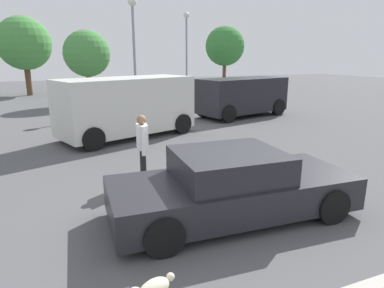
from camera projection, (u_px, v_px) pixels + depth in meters
ground_plane at (215, 212)px, 6.43m from camera, size 80.00×80.00×0.00m
sedan_foreground at (232, 187)px, 6.14m from camera, size 4.57×2.07×1.25m
van_white at (127, 105)px, 12.17m from camera, size 5.24×3.48×2.16m
suv_dark at (242, 95)px, 16.46m from camera, size 4.90×2.97×1.87m
pedestrian at (142, 143)px, 7.77m from camera, size 0.29×0.57×1.60m
light_post_near at (133, 34)px, 17.49m from camera, size 0.44×0.44×5.82m
light_post_far at (186, 39)px, 25.11m from camera, size 0.44×0.44×6.05m
tree_back_left at (225, 46)px, 30.56m from camera, size 3.56×3.56×5.57m
tree_back_center at (24, 43)px, 24.61m from camera, size 3.89×3.89×5.76m
tree_far_right at (87, 54)px, 19.84m from camera, size 2.74×2.74×4.42m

